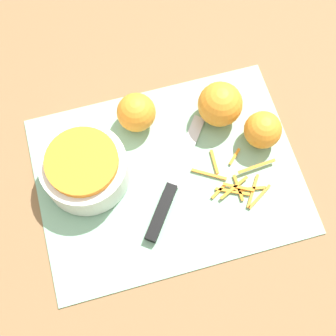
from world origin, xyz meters
TOP-DOWN VIEW (x-y plane):
  - ground_plane at (0.00, 0.00)m, footprint 4.00×4.00m
  - cutting_board at (0.00, 0.00)m, footprint 0.47×0.36m
  - bowl_speckled at (-0.14, 0.03)m, footprint 0.15×0.15m
  - knife at (-0.01, -0.05)m, footprint 0.17×0.22m
  - orange_left at (0.12, 0.09)m, footprint 0.08×0.08m
  - orange_right at (0.18, 0.02)m, footprint 0.07×0.07m
  - orange_back at (-0.03, 0.12)m, footprint 0.07×0.07m
  - peel_pile at (0.12, -0.05)m, footprint 0.15×0.13m

SIDE VIEW (x-z plane):
  - ground_plane at x=0.00m, z-range 0.00..0.00m
  - cutting_board at x=0.00m, z-range 0.00..0.01m
  - peel_pile at x=0.12m, z-range 0.00..0.01m
  - knife at x=-0.01m, z-range 0.00..0.02m
  - orange_right at x=0.18m, z-range 0.01..0.07m
  - orange_back at x=-0.03m, z-range 0.01..0.08m
  - bowl_speckled at x=-0.14m, z-range 0.00..0.08m
  - orange_left at x=0.12m, z-range 0.01..0.09m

